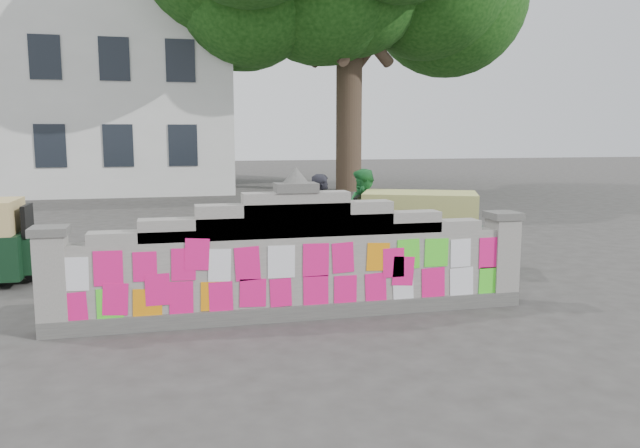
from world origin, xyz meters
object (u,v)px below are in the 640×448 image
at_px(cyclist_rider, 322,236).
at_px(pedestrian, 364,216).
at_px(cyclist_bike, 322,254).
at_px(rickshaw_right, 415,229).

xyz_separation_m(cyclist_rider, pedestrian, (1.15, 1.35, 0.12)).
bearing_deg(pedestrian, cyclist_bike, -67.29).
xyz_separation_m(cyclist_bike, cyclist_rider, (-0.00, 0.00, 0.31)).
bearing_deg(pedestrian, rickshaw_right, 13.78).
xyz_separation_m(cyclist_bike, pedestrian, (1.15, 1.35, 0.44)).
relative_size(cyclist_bike, pedestrian, 0.97).
height_order(cyclist_bike, rickshaw_right, rickshaw_right).
relative_size(pedestrian, rickshaw_right, 0.69).
distance_m(cyclist_bike, rickshaw_right, 1.95).
bearing_deg(cyclist_bike, cyclist_rider, 107.02).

